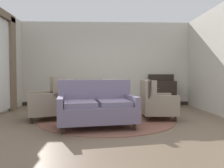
# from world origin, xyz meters

# --- Properties ---
(ground) EXTENTS (8.34, 8.34, 0.00)m
(ground) POSITION_xyz_m (0.00, 0.00, 0.00)
(ground) COLOR brown
(wall_back) EXTENTS (6.12, 0.08, 2.93)m
(wall_back) POSITION_xyz_m (0.00, 2.77, 1.47)
(wall_back) COLOR beige
(wall_back) RESTS_ON ground
(wall_right) EXTENTS (0.08, 3.88, 2.93)m
(wall_right) POSITION_xyz_m (2.98, 0.83, 1.47)
(wall_right) COLOR beige
(wall_right) RESTS_ON ground
(baseboard_back) EXTENTS (5.96, 0.03, 0.12)m
(baseboard_back) POSITION_xyz_m (0.00, 2.72, 0.06)
(baseboard_back) COLOR black
(baseboard_back) RESTS_ON ground
(area_rug) EXTENTS (3.26, 3.26, 0.01)m
(area_rug) POSITION_xyz_m (0.00, 0.30, 0.01)
(area_rug) COLOR brown
(area_rug) RESTS_ON ground
(coffee_table) EXTENTS (0.89, 0.89, 0.51)m
(coffee_table) POSITION_xyz_m (-0.15, 0.47, 0.42)
(coffee_table) COLOR black
(coffee_table) RESTS_ON ground
(porcelain_vase) EXTENTS (0.15, 0.15, 0.33)m
(porcelain_vase) POSITION_xyz_m (-0.19, 0.51, 0.65)
(porcelain_vase) COLOR #4C7A66
(porcelain_vase) RESTS_ON coffee_table
(settee) EXTENTS (1.68, 1.10, 0.97)m
(settee) POSITION_xyz_m (-0.22, -0.57, 0.41)
(settee) COLOR slate
(settee) RESTS_ON ground
(armchair_beside_settee) EXTENTS (0.80, 0.82, 0.95)m
(armchair_beside_settee) POSITION_xyz_m (1.17, 0.21, 0.41)
(armchair_beside_settee) COLOR gray
(armchair_beside_settee) RESTS_ON ground
(armchair_far_left) EXTENTS (1.03, 1.03, 1.04)m
(armchair_far_left) POSITION_xyz_m (-1.41, 0.30, 0.44)
(armchair_far_left) COLOR gray
(armchair_far_left) RESTS_ON ground
(armchair_near_window) EXTENTS (0.97, 1.04, 0.96)m
(armchair_near_window) POSITION_xyz_m (-0.60, 1.70, 0.42)
(armchair_near_window) COLOR gray
(armchair_near_window) RESTS_ON ground
(side_table) EXTENTS (0.47, 0.47, 0.69)m
(side_table) POSITION_xyz_m (1.26, 1.04, 0.42)
(side_table) COLOR black
(side_table) RESTS_ON ground
(sideboard) EXTENTS (0.91, 0.39, 1.10)m
(sideboard) POSITION_xyz_m (1.94, 2.48, 0.49)
(sideboard) COLOR black
(sideboard) RESTS_ON ground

